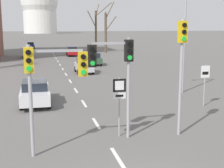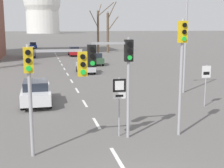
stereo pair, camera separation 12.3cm
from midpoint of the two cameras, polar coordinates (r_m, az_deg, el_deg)
The scene contains 29 objects.
lane_stripe_0 at distance 12.52m, azimuth 1.17°, elevation -13.27°, with size 0.16×2.00×0.01m, color silver.
lane_stripe_1 at distance 16.65m, azimuth -2.62°, elevation -7.20°, with size 0.16×2.00×0.01m, color silver.
lane_stripe_2 at distance 20.93m, azimuth -4.82°, elevation -3.56°, with size 0.16×2.00×0.01m, color silver.
lane_stripe_3 at distance 25.29m, azimuth -6.27°, elevation -1.16°, with size 0.16×2.00×0.01m, color silver.
lane_stripe_4 at distance 29.69m, azimuth -7.28°, elevation 0.54°, with size 0.16×2.00×0.01m, color silver.
lane_stripe_5 at distance 34.11m, azimuth -8.03°, elevation 1.79°, with size 0.16×2.00×0.01m, color silver.
lane_stripe_6 at distance 38.56m, azimuth -8.61°, elevation 2.75°, with size 0.16×2.00×0.01m, color silver.
lane_stripe_7 at distance 43.01m, azimuth -9.08°, elevation 3.52°, with size 0.16×2.00×0.01m, color silver.
lane_stripe_8 at distance 47.47m, azimuth -9.45°, elevation 4.14°, with size 0.16×2.00×0.01m, color silver.
lane_stripe_9 at distance 51.94m, azimuth -9.76°, elevation 4.66°, with size 0.16×2.00×0.01m, color silver.
lane_stripe_10 at distance 56.42m, azimuth -10.02°, elevation 5.09°, with size 0.16×2.00×0.01m, color silver.
lane_stripe_11 at distance 60.90m, azimuth -10.25°, elevation 5.46°, with size 0.16×2.00×0.01m, color silver.
lane_stripe_12 at distance 65.38m, azimuth -10.44°, elevation 5.78°, with size 0.16×2.00×0.01m, color silver.
lane_stripe_13 at distance 69.86m, azimuth -10.61°, elevation 6.05°, with size 0.16×2.00×0.01m, color silver.
traffic_signal_centre_tall at distance 13.69m, azimuth 0.95°, elevation 3.84°, with size 2.01×0.34×4.59m.
traffic_signal_near_right at distance 14.50m, azimuth 12.88°, elevation 5.06°, with size 0.36×0.34×5.40m.
traffic_signal_near_left at distance 12.15m, azimuth -11.18°, elevation 2.11°, with size 2.39×0.34×4.39m.
route_sign_post at distance 14.24m, azimuth 1.59°, elevation -2.32°, with size 0.60×0.08×2.77m.
speed_limit_sign at distance 20.64m, azimuth 16.96°, elevation 0.97°, with size 0.60×0.08×2.68m.
street_lamp_right at distance 24.26m, azimuth 12.48°, elevation 9.14°, with size 2.35×0.36×7.36m.
sedan_near_left at distance 34.73m, azimuth -4.77°, elevation 3.40°, with size 1.80×3.93×1.71m.
sedan_near_right at distance 77.92m, azimuth -14.17°, elevation 6.91°, with size 1.77×4.05×1.56m.
sedan_mid_centre at distance 54.95m, azimuth -14.67°, elevation 5.68°, with size 1.70×4.46×1.75m.
sedan_far_left at distance 21.16m, azimuth -13.56°, elevation -1.42°, with size 1.92×4.57×1.59m.
sedan_far_right at distance 55.86m, azimuth -6.90°, elevation 5.98°, with size 1.85×4.38×1.70m.
sedan_distant_centre at distance 42.10m, azimuth -2.96°, elevation 4.62°, with size 1.78×3.89×1.65m.
bare_tree_right_near at distance 63.24m, azimuth -2.46°, elevation 9.98°, with size 4.76×3.12×9.80m.
bare_tree_right_far at distance 63.01m, azimuth -0.63°, elevation 9.73°, with size 2.25×2.79×10.07m.
capitol_dome at distance 267.68m, azimuth -12.61°, elevation 13.40°, with size 29.68×29.68×41.92m.
Camera 2 is at (-2.74, -8.23, 5.02)m, focal length 50.00 mm.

